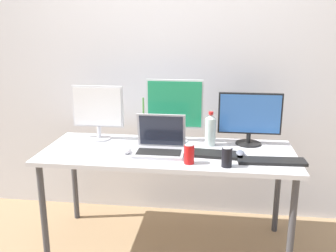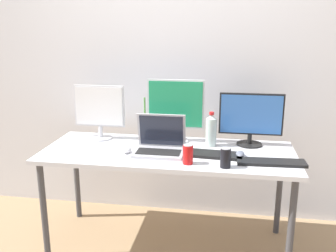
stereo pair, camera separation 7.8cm
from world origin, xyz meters
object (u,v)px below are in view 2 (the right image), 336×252
(laptop_silver, at_px, (160,144))
(bamboo_vase, at_px, (145,130))
(water_bottle, at_px, (211,130))
(soda_can_by_laptop, at_px, (188,154))
(mouse_by_keyboard, at_px, (240,154))
(work_desk, at_px, (168,159))
(keyboard_aux, at_px, (271,162))
(monitor_center, at_px, (176,109))
(mouse_by_laptop, at_px, (127,150))
(keyboard_main, at_px, (213,154))
(monitor_left, at_px, (100,110))
(soda_can_near_keyboard, at_px, (226,158))
(monitor_right, at_px, (251,118))

(laptop_silver, xyz_separation_m, bamboo_vase, (-0.17, 0.32, 0.01))
(water_bottle, bearing_deg, laptop_silver, -148.86)
(water_bottle, distance_m, soda_can_by_laptop, 0.42)
(mouse_by_keyboard, bearing_deg, laptop_silver, -179.63)
(work_desk, relative_size, bamboo_vase, 5.49)
(laptop_silver, bearing_deg, keyboard_aux, -8.26)
(water_bottle, height_order, bamboo_vase, bamboo_vase)
(work_desk, distance_m, keyboard_aux, 0.71)
(water_bottle, relative_size, bamboo_vase, 0.78)
(monitor_center, relative_size, water_bottle, 1.86)
(mouse_by_laptop, xyz_separation_m, bamboo_vase, (0.05, 0.36, 0.05))
(keyboard_main, height_order, bamboo_vase, bamboo_vase)
(mouse_by_laptop, bearing_deg, monitor_left, 126.23)
(mouse_by_keyboard, bearing_deg, bamboo_vase, 156.95)
(monitor_center, xyz_separation_m, soda_can_by_laptop, (0.14, -0.46, -0.19))
(monitor_center, bearing_deg, soda_can_near_keyboard, -51.82)
(monitor_center, bearing_deg, mouse_by_keyboard, -29.70)
(soda_can_by_laptop, bearing_deg, water_bottle, 72.29)
(mouse_by_laptop, xyz_separation_m, soda_can_by_laptop, (0.44, -0.14, 0.04))
(monitor_right, xyz_separation_m, keyboard_aux, (0.12, -0.37, -0.20))
(mouse_by_laptop, relative_size, bamboo_vase, 0.29)
(soda_can_near_keyboard, bearing_deg, bamboo_vase, 139.76)
(monitor_center, distance_m, soda_can_near_keyboard, 0.65)
(work_desk, bearing_deg, mouse_by_keyboard, -5.19)
(mouse_by_laptop, bearing_deg, bamboo_vase, 73.71)
(monitor_left, bearing_deg, soda_can_near_keyboard, -25.56)
(mouse_by_keyboard, height_order, water_bottle, water_bottle)
(monitor_center, bearing_deg, keyboard_aux, -29.34)
(laptop_silver, distance_m, bamboo_vase, 0.36)
(mouse_by_laptop, xyz_separation_m, soda_can_near_keyboard, (0.68, -0.17, 0.04))
(monitor_center, bearing_deg, keyboard_main, -43.84)
(monitor_center, xyz_separation_m, soda_can_near_keyboard, (0.38, -0.48, -0.19))
(keyboard_aux, xyz_separation_m, soda_can_near_keyboard, (-0.29, -0.11, 0.05))
(soda_can_by_laptop, bearing_deg, monitor_left, 149.13)
(keyboard_main, distance_m, water_bottle, 0.25)
(work_desk, distance_m, laptop_silver, 0.14)
(work_desk, xyz_separation_m, keyboard_aux, (0.69, -0.15, 0.07))
(mouse_by_keyboard, relative_size, soda_can_by_laptop, 0.86)
(laptop_silver, bearing_deg, keyboard_main, -2.65)
(soda_can_by_laptop, bearing_deg, soda_can_near_keyboard, -6.32)
(mouse_by_laptop, bearing_deg, keyboard_main, -5.48)
(work_desk, bearing_deg, monitor_center, 84.76)
(keyboard_main, bearing_deg, monitor_center, 140.65)
(mouse_by_laptop, bearing_deg, mouse_by_keyboard, -5.10)
(water_bottle, bearing_deg, work_desk, -150.57)
(monitor_left, relative_size, keyboard_aux, 0.97)
(soda_can_by_laptop, bearing_deg, bamboo_vase, 127.72)
(keyboard_aux, bearing_deg, mouse_by_keyboard, 148.77)
(soda_can_near_keyboard, relative_size, bamboo_vase, 0.39)
(monitor_left, distance_m, bamboo_vase, 0.38)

